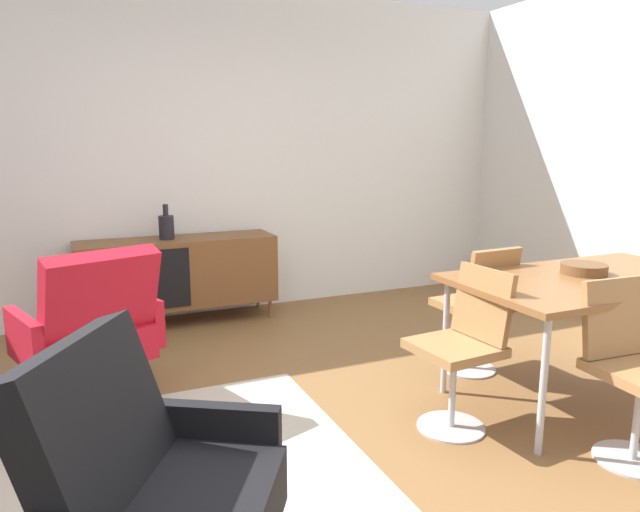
{
  "coord_description": "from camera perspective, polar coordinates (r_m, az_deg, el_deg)",
  "views": [
    {
      "loc": [
        -0.95,
        -2.45,
        1.5
      ],
      "look_at": [
        0.38,
        0.56,
        0.85
      ],
      "focal_mm": 32.36,
      "sensor_mm": 36.0,
      "label": 1
    }
  ],
  "objects": [
    {
      "name": "ground_plane",
      "position": [
        3.03,
        -2.4,
        -18.51
      ],
      "size": [
        8.32,
        8.32,
        0.0
      ],
      "primitive_type": "plane",
      "color": "brown"
    },
    {
      "name": "wall_back",
      "position": [
        5.14,
        -13.38,
        9.8
      ],
      "size": [
        6.8,
        0.12,
        2.8
      ],
      "primitive_type": "cube",
      "color": "silver",
      "rests_on": "ground_plane"
    },
    {
      "name": "sideboard",
      "position": [
        4.93,
        -13.85,
        -1.53
      ],
      "size": [
        1.6,
        0.45,
        0.72
      ],
      "color": "brown",
      "rests_on": "ground_plane"
    },
    {
      "name": "vase_cobalt",
      "position": [
        4.85,
        -14.95,
        2.83
      ],
      "size": [
        0.12,
        0.12,
        0.29
      ],
      "color": "black",
      "rests_on": "sideboard"
    },
    {
      "name": "dining_table",
      "position": [
        3.68,
        25.28,
        -2.49
      ],
      "size": [
        1.6,
        0.9,
        0.74
      ],
      "color": "brown",
      "rests_on": "ground_plane"
    },
    {
      "name": "wooden_bowl_on_table",
      "position": [
        3.71,
        24.64,
        -1.16
      ],
      "size": [
        0.26,
        0.26,
        0.06
      ],
      "primitive_type": "cylinder",
      "color": "brown",
      "rests_on": "dining_table"
    },
    {
      "name": "dining_chair_front_left",
      "position": [
        3.14,
        28.45,
        -9.35
      ],
      "size": [
        0.42,
        0.45,
        0.86
      ],
      "color": "#9E7042",
      "rests_on": "ground_plane"
    },
    {
      "name": "dining_chair_back_left",
      "position": [
        3.88,
        15.37,
        -4.6
      ],
      "size": [
        0.42,
        0.44,
        0.86
      ],
      "color": "#9E7042",
      "rests_on": "ground_plane"
    },
    {
      "name": "dining_chair_near_window",
      "position": [
        3.14,
        14.02,
        -8.28
      ],
      "size": [
        0.45,
        0.43,
        0.86
      ],
      "color": "#9E7042",
      "rests_on": "ground_plane"
    },
    {
      "name": "lounge_chair_red",
      "position": [
        3.51,
        -21.7,
        -6.74
      ],
      "size": [
        0.84,
        0.81,
        0.95
      ],
      "color": "red",
      "rests_on": "ground_plane"
    },
    {
      "name": "armchair_black_shell",
      "position": [
        1.93,
        -16.1,
        -21.61
      ],
      "size": [
        0.88,
        0.89,
        0.95
      ],
      "color": "black",
      "rests_on": "ground_plane"
    },
    {
      "name": "area_rug",
      "position": [
        2.92,
        -18.79,
        -20.28
      ],
      "size": [
        2.2,
        1.7,
        0.01
      ],
      "primitive_type": "cube",
      "color": "#B7AD99",
      "rests_on": "ground_plane"
    }
  ]
}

